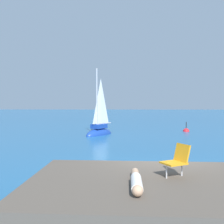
% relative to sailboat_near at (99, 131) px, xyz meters
% --- Properties ---
extents(ground_plane, '(160.00, 160.00, 0.00)m').
position_rel_sailboat_near_xyz_m(ground_plane, '(2.97, -12.66, -0.31)').
color(ground_plane, '#236093').
extents(shore_ledge, '(6.87, 4.40, 0.83)m').
position_rel_sailboat_near_xyz_m(shore_ledge, '(2.74, -15.53, 0.10)').
color(shore_ledge, brown).
rests_on(shore_ledge, ground).
extents(boulder_seaward, '(0.94, 0.84, 0.64)m').
position_rel_sailboat_near_xyz_m(boulder_seaward, '(0.21, -13.73, -0.31)').
color(boulder_seaward, '#4B4346').
rests_on(boulder_seaward, ground).
extents(boulder_inland, '(1.63, 1.45, 0.90)m').
position_rel_sailboat_near_xyz_m(boulder_inland, '(3.46, -13.62, -0.31)').
color(boulder_inland, '#50523C').
rests_on(boulder_inland, ground).
extents(sailboat_near, '(2.54, 3.11, 5.79)m').
position_rel_sailboat_near_xyz_m(sailboat_near, '(0.00, 0.00, 0.00)').
color(sailboat_near, '#193D99').
rests_on(sailboat_near, ground).
extents(person_sunbather, '(0.27, 1.76, 0.25)m').
position_rel_sailboat_near_xyz_m(person_sunbather, '(1.92, -16.04, 0.63)').
color(person_sunbather, white).
rests_on(person_sunbather, shore_ledge).
extents(beach_chair, '(0.75, 0.70, 0.80)m').
position_rel_sailboat_near_xyz_m(beach_chair, '(2.98, -15.20, 0.96)').
color(beach_chair, orange).
rests_on(beach_chair, shore_ledge).
extents(marker_buoy, '(0.56, 0.56, 1.13)m').
position_rel_sailboat_near_xyz_m(marker_buoy, '(7.57, 2.61, -0.31)').
color(marker_buoy, red).
rests_on(marker_buoy, ground).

